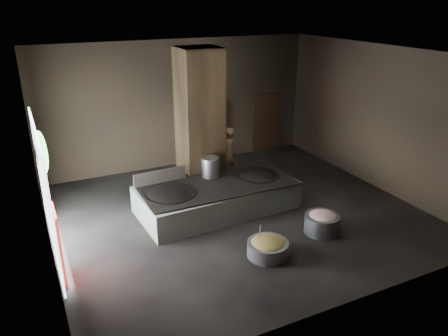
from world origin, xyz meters
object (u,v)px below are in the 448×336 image
stock_pot (211,167)px  hearth_platform (217,197)px  meat_basin (322,224)px  wok_right (257,177)px  veg_basin (268,249)px  cook (228,154)px  wok_left (170,196)px

stock_pot → hearth_platform: bearing=-95.2°
hearth_platform → meat_basin: bearing=-54.5°
hearth_platform → meat_basin: 3.10m
wok_right → hearth_platform: bearing=-177.9°
hearth_platform → stock_pot: size_ratio=7.67×
veg_basin → meat_basin: meat_basin is taller
meat_basin → wok_right: bearing=102.9°
cook → hearth_platform: bearing=25.9°
wok_right → veg_basin: wok_right is taller
wok_right → meat_basin: size_ratio=1.44×
cook → veg_basin: cook is taller
stock_pot → veg_basin: size_ratio=0.59×
stock_pot → veg_basin: bearing=-90.0°
cook → wok_right: bearing=61.4°
wok_right → cook: size_ratio=0.73×
cook → meat_basin: (0.62, -4.36, -0.66)m
stock_pot → veg_basin: 3.45m
veg_basin → meat_basin: (1.86, 0.34, 0.07)m
wok_right → meat_basin: wok_right is taller
veg_basin → wok_left: bearing=118.9°
wok_left → stock_pot: bearing=21.8°
veg_basin → cook: bearing=75.1°
cook → meat_basin: bearing=67.9°
wok_left → veg_basin: (1.50, -2.72, -0.57)m
wok_right → veg_basin: 3.15m
hearth_platform → cook: size_ratio=2.48×
wok_right → meat_basin: bearing=-77.1°
stock_pot → meat_basin: 3.62m
hearth_platform → wok_right: (1.35, 0.05, 0.36)m
wok_right → stock_pot: stock_pot is taller
hearth_platform → meat_basin: size_ratio=4.90×
veg_basin → meat_basin: size_ratio=1.09×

